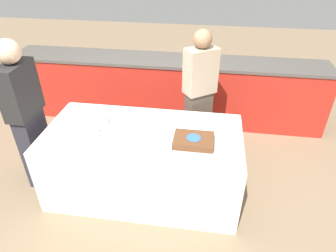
{
  "coord_description": "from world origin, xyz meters",
  "views": [
    {
      "loc": [
        0.6,
        -2.35,
        2.39
      ],
      "look_at": [
        0.25,
        0.0,
        0.85
      ],
      "focal_mm": 32.0,
      "sensor_mm": 36.0,
      "label": 1
    }
  ],
  "objects": [
    {
      "name": "person_seated_left",
      "position": [
        -1.19,
        0.0,
        0.84
      ],
      "size": [
        0.23,
        0.41,
        1.61
      ],
      "rotation": [
        0.0,
        0.0,
        1.57
      ],
      "color": "#282833",
      "rests_on": "ground_plane"
    },
    {
      "name": "wine_glass",
      "position": [
        -0.45,
        -0.15,
        0.85
      ],
      "size": [
        0.07,
        0.07,
        0.16
      ],
      "color": "white",
      "rests_on": "dining_table"
    },
    {
      "name": "person_cutting_cake",
      "position": [
        0.51,
        0.7,
        0.82
      ],
      "size": [
        0.39,
        0.36,
        1.57
      ],
      "rotation": [
        0.0,
        0.0,
        -2.52
      ],
      "color": "#4C4238",
      "rests_on": "ground_plane"
    },
    {
      "name": "plate_stack",
      "position": [
        -0.48,
        0.07,
        0.79
      ],
      "size": [
        0.22,
        0.22,
        0.09
      ],
      "color": "white",
      "rests_on": "dining_table"
    },
    {
      "name": "cake",
      "position": [
        0.51,
        -0.1,
        0.78
      ],
      "size": [
        0.41,
        0.31,
        0.07
      ],
      "color": "#B7B2AD",
      "rests_on": "dining_table"
    },
    {
      "name": "dining_table",
      "position": [
        0.0,
        0.0,
        0.37
      ],
      "size": [
        1.94,
        0.96,
        0.75
      ],
      "color": "silver",
      "rests_on": "ground_plane"
    },
    {
      "name": "side_plate_near_cake",
      "position": [
        0.45,
        0.17,
        0.75
      ],
      "size": [
        0.17,
        0.17,
        0.0
      ],
      "color": "white",
      "rests_on": "dining_table"
    },
    {
      "name": "back_counter",
      "position": [
        0.0,
        1.56,
        0.46
      ],
      "size": [
        4.4,
        0.58,
        0.92
      ],
      "color": "#A82319",
      "rests_on": "ground_plane"
    },
    {
      "name": "ground_plane",
      "position": [
        0.0,
        0.0,
        0.0
      ],
      "size": [
        14.0,
        14.0,
        0.0
      ],
      "primitive_type": "plane",
      "color": "#7A664C"
    },
    {
      "name": "utensil_pile",
      "position": [
        -0.03,
        -0.34,
        0.76
      ],
      "size": [
        0.17,
        0.09,
        0.02
      ],
      "color": "white",
      "rests_on": "dining_table"
    }
  ]
}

